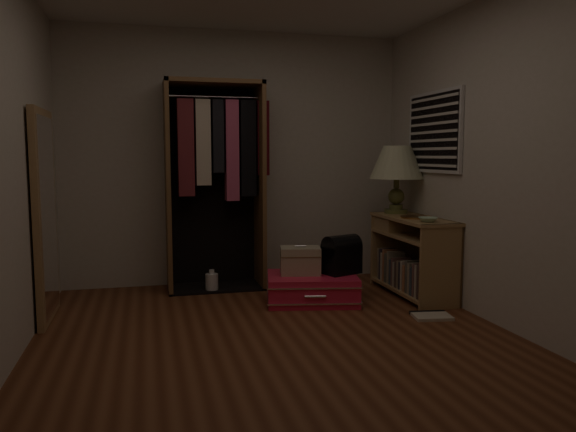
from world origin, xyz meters
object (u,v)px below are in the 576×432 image
Objects in this scene: table_lamp at (397,164)px; black_bag at (342,254)px; open_wardrobe at (217,166)px; pink_suitcase at (312,288)px; white_jug at (212,282)px; console_bookshelf at (410,253)px; floor_mirror at (45,216)px; train_case at (300,260)px.

black_bag is at bearing -150.02° from table_lamp.
pink_suitcase is at bearing -46.29° from open_wardrobe.
black_bag is 1.17m from table_lamp.
open_wardrobe reaches higher than white_jug.
table_lamp reaches higher than black_bag.
console_bookshelf is at bearing -15.06° from black_bag.
console_bookshelf is 0.92m from table_lamp.
floor_mirror is at bearing -152.58° from open_wardrobe.
open_wardrobe reaches higher than black_bag.
table_lamp reaches higher than pink_suitcase.
console_bookshelf is at bearing -90.74° from table_lamp.
open_wardrobe is 1.71m from floor_mirror.
pink_suitcase is at bearing -157.76° from table_lamp.
black_bag is at bearing -0.28° from train_case.
black_bag reaches higher than train_case.
open_wardrobe reaches higher than floor_mirror.
console_bookshelf is 1.95m from white_jug.
train_case is at bearing -162.62° from table_lamp.
console_bookshelf reaches higher than white_jug.
table_lamp is (1.10, 0.34, 0.87)m from train_case.
black_bag is (-0.72, -0.07, 0.04)m from console_bookshelf.
table_lamp reaches higher than console_bookshelf.
floor_mirror is 2.35m from pink_suitcase.
floor_mirror is 2.51× the size of table_lamp.
floor_mirror is 4.46× the size of black_bag.
floor_mirror is at bearing 158.36° from black_bag.
pink_suitcase is 0.28m from train_case.
floor_mirror is 2.19m from train_case.
open_wardrobe is (-1.76, 0.72, 0.83)m from console_bookshelf.
open_wardrobe reaches higher than pink_suitcase.
white_jug is at bearing -117.40° from open_wardrobe.
train_case is (-0.09, 0.07, 0.25)m from pink_suitcase.
table_lamp is (3.24, 0.39, 0.40)m from floor_mirror.
floor_mirror is (-3.24, -0.05, 0.45)m from console_bookshelf.
train_case is (-1.10, 0.00, -0.02)m from console_bookshelf.
pink_suitcase is at bearing -176.24° from console_bookshelf.
train_case is at bearing 155.91° from pink_suitcase.
black_bag is at bearing -37.73° from open_wardrobe.
white_jug is at bearing 155.12° from pink_suitcase.
open_wardrobe is 2.21× the size of pink_suitcase.
open_wardrobe is 5.01× the size of train_case.
floor_mirror is at bearing -179.20° from console_bookshelf.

